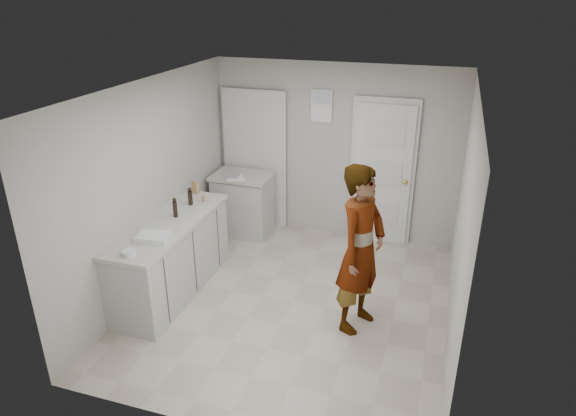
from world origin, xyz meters
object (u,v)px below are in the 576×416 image
(oil_cruet_a, at_px, (190,197))
(oil_cruet_b, at_px, (175,208))
(baking_dish, at_px, (153,237))
(person, at_px, (361,250))
(spice_jar, at_px, (204,198))
(egg_bowl, at_px, (129,253))
(cake_mix_box, at_px, (195,187))

(oil_cruet_a, bearing_deg, oil_cruet_b, -89.47)
(oil_cruet_b, height_order, baking_dish, oil_cruet_b)
(baking_dish, bearing_deg, person, 11.91)
(spice_jar, distance_m, oil_cruet_b, 0.54)
(baking_dish, bearing_deg, egg_bowl, -97.93)
(spice_jar, height_order, egg_bowl, spice_jar)
(oil_cruet_b, xyz_separation_m, egg_bowl, (0.01, -0.98, -0.09))
(cake_mix_box, relative_size, oil_cruet_b, 0.69)
(person, height_order, baking_dish, person)
(cake_mix_box, relative_size, spice_jar, 1.94)
(spice_jar, bearing_deg, oil_cruet_a, -130.20)
(person, relative_size, baking_dish, 4.90)
(cake_mix_box, bearing_deg, egg_bowl, -62.18)
(spice_jar, relative_size, egg_bowl, 0.62)
(spice_jar, relative_size, baking_dish, 0.23)
(person, bearing_deg, spice_jar, 92.50)
(person, distance_m, oil_cruet_b, 2.24)
(spice_jar, bearing_deg, person, -17.46)
(spice_jar, relative_size, oil_cruet_a, 0.38)
(cake_mix_box, height_order, baking_dish, cake_mix_box)
(person, distance_m, spice_jar, 2.22)
(spice_jar, height_order, oil_cruet_b, oil_cruet_b)
(person, height_order, spice_jar, person)
(egg_bowl, bearing_deg, cake_mix_box, 94.31)
(person, relative_size, spice_jar, 21.61)
(spice_jar, distance_m, oil_cruet_a, 0.19)
(egg_bowl, bearing_deg, baking_dish, 82.07)
(oil_cruet_b, height_order, egg_bowl, oil_cruet_b)
(cake_mix_box, xyz_separation_m, spice_jar, (0.23, -0.22, -0.04))
(cake_mix_box, relative_size, oil_cruet_a, 0.73)
(spice_jar, bearing_deg, cake_mix_box, 136.50)
(oil_cruet_a, relative_size, egg_bowl, 1.63)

